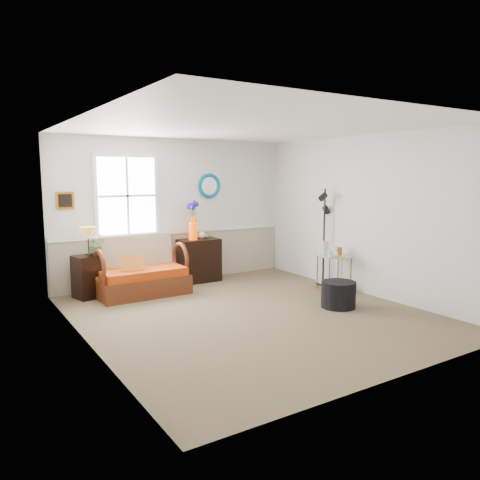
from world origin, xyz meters
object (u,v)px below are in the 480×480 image
cabinet (199,260)px  floor_lamp (324,237)px  ottoman (338,294)px  loveseat (141,266)px  lamp_stand (88,277)px  side_table (334,273)px

cabinet → floor_lamp: (1.76, -1.45, 0.47)m
ottoman → floor_lamp: bearing=56.6°
loveseat → floor_lamp: floor_lamp is taller
lamp_stand → side_table: (3.65, -1.77, -0.04)m
cabinet → floor_lamp: 2.32m
loveseat → floor_lamp: (3.00, -1.06, 0.39)m
cabinet → side_table: (1.61, -1.88, -0.09)m
loveseat → lamp_stand: 0.86m
floor_lamp → loveseat: bearing=162.0°
cabinet → ottoman: cabinet is taller
loveseat → lamp_stand: (-0.80, 0.28, -0.13)m
cabinet → side_table: 2.47m
lamp_stand → cabinet: (2.05, 0.11, 0.05)m
lamp_stand → side_table: size_ratio=1.12×
floor_lamp → ottoman: floor_lamp is taller
lamp_stand → side_table: lamp_stand is taller
ottoman → cabinet: bearing=109.7°
ottoman → side_table: bearing=50.3°
cabinet → loveseat: bearing=-161.6°
lamp_stand → floor_lamp: bearing=-19.4°
cabinet → side_table: bearing=-48.1°
loveseat → lamp_stand: loveseat is taller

